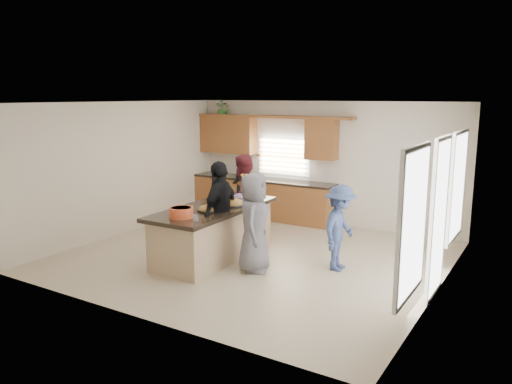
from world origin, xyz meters
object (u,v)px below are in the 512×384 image
Objects in this scene: salad_bowl at (181,212)px; woman_left_front at (221,213)px; woman_left_back at (240,186)px; woman_left_mid at (243,197)px; woman_right_back at (340,228)px; woman_right_front at (254,222)px; island at (214,233)px.

woman_left_front is at bearing 71.76° from salad_bowl.
woman_left_back is 3.47m from woman_left_front.
salad_bowl is at bearing 1.16° from woman_left_mid.
woman_right_back is at bearing 34.65° from salad_bowl.
woman_right_front is (0.96, 0.72, -0.21)m from salad_bowl.
woman_right_back is at bearing 13.52° from island.
island is at bearing 4.15° from woman_left_mid.
salad_bowl is at bearing 105.07° from woman_right_front.
woman_left_back is (-1.36, 3.83, -0.30)m from salad_bowl.
woman_left_front is (0.28, -0.16, 0.46)m from island.
woman_left_front reaches higher than woman_left_back.
island is 2.30m from woman_right_back.
woman_right_back is (3.54, -2.32, -0.01)m from woman_left_back.
woman_left_back is at bearing 113.30° from island.
salad_bowl is 0.23× the size of woman_left_mid.
woman_right_front is (-1.21, -0.79, 0.11)m from woman_right_back.
island is at bearing 56.94° from woman_right_front.
woman_left_mid is 1.52m from woman_left_front.
woman_left_back is at bearing 15.21° from woman_right_front.
woman_left_mid is (1.14, -1.62, 0.14)m from woman_left_back.
woman_left_mid is (-0.20, 1.29, 0.43)m from island.
woman_left_back is 0.84× the size of woman_left_mid.
woman_right_back is at bearing 68.99° from woman_left_mid.
woman_right_front reaches higher than island.
woman_left_front is (1.61, -3.07, 0.17)m from woman_left_back.
woman_left_back is at bearing 56.16° from woman_right_back.
woman_left_mid is at bearing 95.91° from salad_bowl.
woman_left_front is 1.24× the size of woman_right_back.
woman_right_back is 1.45m from woman_right_front.
woman_left_mid is at bearing 17.06° from woman_right_front.
island is at bearing -6.18° from woman_left_back.
island is 1.86× the size of woman_right_back.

